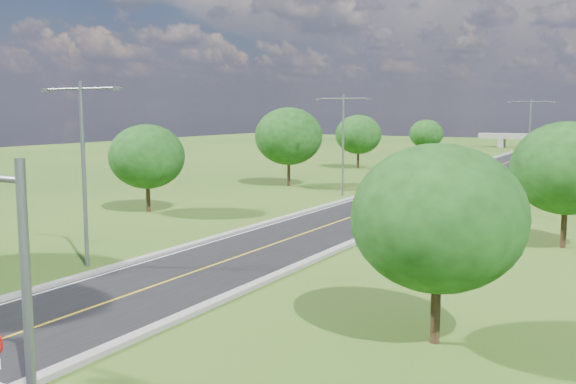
% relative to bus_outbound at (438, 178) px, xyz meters
% --- Properties ---
extents(ground, '(260.00, 260.00, 0.00)m').
position_rel_bus_outbound_xyz_m(ground, '(-1.52, 8.08, -1.57)').
color(ground, '#264C15').
rests_on(ground, ground).
extents(road, '(8.00, 150.00, 0.06)m').
position_rel_bus_outbound_xyz_m(road, '(-1.52, 14.08, -1.54)').
color(road, black).
rests_on(road, ground).
extents(curb_left, '(0.50, 150.00, 0.22)m').
position_rel_bus_outbound_xyz_m(curb_left, '(-5.77, 14.08, -1.46)').
color(curb_left, gray).
rests_on(curb_left, ground).
extents(curb_right, '(0.50, 150.00, 0.22)m').
position_rel_bus_outbound_xyz_m(curb_right, '(2.73, 14.08, -1.46)').
color(curb_right, gray).
rests_on(curb_right, ground).
extents(speed_limit_sign, '(0.55, 0.09, 2.40)m').
position_rel_bus_outbound_xyz_m(speed_limit_sign, '(3.68, -13.93, 0.03)').
color(speed_limit_sign, slate).
rests_on(speed_limit_sign, ground).
extents(overpass, '(30.00, 3.00, 3.20)m').
position_rel_bus_outbound_xyz_m(overpass, '(-1.52, 88.08, 0.84)').
color(overpass, gray).
rests_on(overpass, ground).
extents(streetlight_near_left, '(5.90, 0.25, 10.00)m').
position_rel_bus_outbound_xyz_m(streetlight_near_left, '(-7.52, -39.92, 4.37)').
color(streetlight_near_left, slate).
rests_on(streetlight_near_left, ground).
extents(streetlight_mid_left, '(5.90, 0.25, 10.00)m').
position_rel_bus_outbound_xyz_m(streetlight_mid_left, '(-7.52, -6.92, 4.37)').
color(streetlight_mid_left, slate).
rests_on(streetlight_mid_left, ground).
extents(streetlight_far_right, '(5.90, 0.25, 10.00)m').
position_rel_bus_outbound_xyz_m(streetlight_far_right, '(4.48, 26.08, 4.37)').
color(streetlight_far_right, slate).
rests_on(streetlight_far_right, ground).
extents(tree_lb, '(6.30, 6.30, 7.33)m').
position_rel_bus_outbound_xyz_m(tree_lb, '(-17.52, -23.92, 3.07)').
color(tree_lb, black).
rests_on(tree_lb, ground).
extents(tree_lc, '(7.56, 7.56, 8.79)m').
position_rel_bus_outbound_xyz_m(tree_lc, '(-16.52, -1.92, 4.00)').
color(tree_lc, black).
rests_on(tree_lc, ground).
extents(tree_ld, '(6.72, 6.72, 7.82)m').
position_rel_bus_outbound_xyz_m(tree_ld, '(-18.52, 22.08, 3.38)').
color(tree_ld, black).
rests_on(tree_ld, ground).
extents(tree_le, '(5.88, 5.88, 6.84)m').
position_rel_bus_outbound_xyz_m(tree_le, '(-16.02, 46.08, 2.76)').
color(tree_le, black).
rests_on(tree_le, ground).
extents(tree_ra, '(6.30, 6.30, 7.33)m').
position_rel_bus_outbound_xyz_m(tree_ra, '(12.48, -41.92, 3.07)').
color(tree_ra, black).
rests_on(tree_ra, ground).
extents(tree_rb, '(6.72, 6.72, 7.82)m').
position_rel_bus_outbound_xyz_m(tree_rb, '(14.48, -21.92, 3.38)').
color(tree_rb, black).
rests_on(tree_rb, ground).
extents(bus_outbound, '(2.95, 10.95, 3.02)m').
position_rel_bus_outbound_xyz_m(bus_outbound, '(0.00, 0.00, 0.00)').
color(bus_outbound, silver).
rests_on(bus_outbound, road).
extents(bus_inbound, '(3.87, 10.16, 2.76)m').
position_rel_bus_outbound_xyz_m(bus_inbound, '(-2.64, 22.50, -0.13)').
color(bus_inbound, silver).
rests_on(bus_inbound, road).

